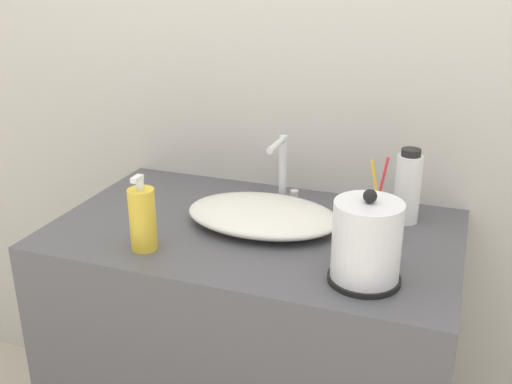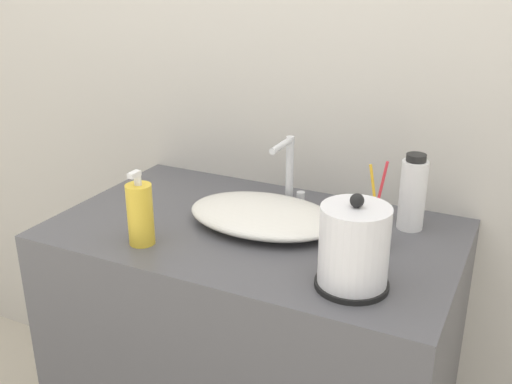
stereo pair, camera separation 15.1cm
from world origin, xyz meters
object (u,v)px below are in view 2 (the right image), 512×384
Objects in this scene: electric_kettle at (354,250)px; toothbrush_cup at (375,227)px; faucet at (289,169)px; shampoo_bottle at (413,193)px; lotion_bottle at (140,214)px.

toothbrush_cup is at bearing 92.92° from electric_kettle.
faucet is at bearing 153.71° from toothbrush_cup.
shampoo_bottle is at bearing 0.03° from faucet.
faucet is at bearing -179.97° from shampoo_bottle.
electric_kettle reaches higher than faucet.
faucet is 1.04× the size of lotion_bottle.
shampoo_bottle is at bearing 33.80° from lotion_bottle.
electric_kettle is at bearing -49.80° from faucet.
lotion_bottle is 0.95× the size of shampoo_bottle.
electric_kettle is 0.21m from toothbrush_cup.
electric_kettle is 0.99× the size of toothbrush_cup.
electric_kettle is at bearing 3.01° from lotion_bottle.
toothbrush_cup is at bearing -110.76° from shampoo_bottle.
electric_kettle is (0.30, -0.35, -0.02)m from faucet.
shampoo_bottle is (0.05, 0.14, 0.05)m from toothbrush_cup.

